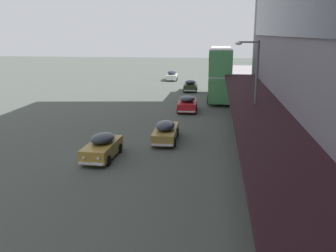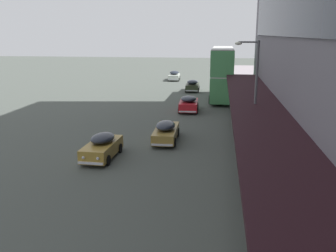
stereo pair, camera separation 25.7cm
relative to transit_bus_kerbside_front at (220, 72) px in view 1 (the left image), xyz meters
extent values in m
cube|color=#459353|center=(0.00, 0.00, -1.59)|extent=(2.62, 11.34, 2.83)
cube|color=black|center=(0.00, 0.00, -1.25)|extent=(2.65, 10.44, 1.25)
cube|color=silver|center=(0.00, 0.00, -0.12)|extent=(2.52, 11.34, 0.12)
cube|color=#459353|center=(0.00, 0.00, 1.35)|extent=(2.62, 11.34, 2.83)
cube|color=black|center=(0.00, 0.00, 1.69)|extent=(2.65, 10.44, 1.25)
cube|color=silver|center=(0.00, 0.00, 2.81)|extent=(2.52, 11.34, 0.12)
cube|color=black|center=(0.05, 5.70, 2.51)|extent=(1.26, 0.07, 0.36)
cylinder|color=black|center=(-1.23, 3.86, -2.85)|extent=(0.26, 1.00, 1.00)
cylinder|color=black|center=(1.30, 3.84, -2.85)|extent=(0.26, 1.00, 1.00)
cylinder|color=black|center=(-1.29, -3.50, -2.85)|extent=(0.26, 1.00, 1.00)
cylinder|color=black|center=(1.23, -3.52, -2.85)|extent=(0.26, 1.00, 1.00)
cylinder|color=black|center=(-1.27, -0.84, -2.85)|extent=(0.26, 1.00, 1.00)
cylinder|color=black|center=(1.26, -0.86, -2.85)|extent=(0.26, 1.00, 1.00)
cube|color=#B41922|center=(-3.39, -7.84, -2.71)|extent=(1.99, 4.26, 0.84)
ellipsoid|color=#1E232D|center=(-3.38, -8.05, -2.02)|extent=(1.70, 2.37, 0.58)
cube|color=silver|center=(-3.47, -5.70, -2.98)|extent=(1.75, 0.19, 0.14)
cube|color=silver|center=(-3.31, -9.99, -2.98)|extent=(1.75, 0.19, 0.14)
sphere|color=silver|center=(-3.97, -5.74, -2.66)|extent=(0.18, 0.18, 0.18)
sphere|color=silver|center=(-2.97, -5.71, -2.66)|extent=(0.18, 0.18, 0.18)
cylinder|color=black|center=(-4.36, -6.58, -3.03)|extent=(0.16, 0.64, 0.64)
cylinder|color=black|center=(-2.52, -6.51, -3.03)|extent=(0.16, 0.64, 0.64)
cylinder|color=black|center=(-4.26, -9.18, -3.03)|extent=(0.16, 0.64, 0.64)
cylinder|color=black|center=(-2.42, -9.11, -3.03)|extent=(0.16, 0.64, 0.64)
cube|color=beige|center=(-8.06, 17.95, -2.75)|extent=(1.93, 4.28, 0.77)
ellipsoid|color=#1E232D|center=(-8.07, 18.16, -2.06)|extent=(1.64, 2.38, 0.66)
cube|color=silver|center=(-7.96, 15.80, -2.98)|extent=(1.67, 0.19, 0.14)
cube|color=silver|center=(-8.15, 20.10, -2.98)|extent=(1.67, 0.19, 0.14)
sphere|color=silver|center=(-7.48, 15.85, -2.70)|extent=(0.18, 0.18, 0.18)
sphere|color=silver|center=(-8.45, 15.81, -2.70)|extent=(0.18, 0.18, 0.18)
cylinder|color=black|center=(-7.13, 16.68, -3.03)|extent=(0.17, 0.65, 0.64)
cylinder|color=black|center=(-8.88, 16.61, -3.03)|extent=(0.17, 0.65, 0.64)
cylinder|color=black|center=(-7.24, 19.29, -3.03)|extent=(0.17, 0.65, 0.64)
cylinder|color=black|center=(-8.99, 19.22, -3.03)|extent=(0.17, 0.65, 0.64)
cube|color=olive|center=(-4.14, -19.17, -2.76)|extent=(1.71, 4.62, 0.75)
ellipsoid|color=#1E232D|center=(-4.14, -19.40, -2.10)|extent=(1.47, 2.55, 0.61)
cube|color=silver|center=(-4.20, -16.83, -2.98)|extent=(1.52, 0.16, 0.14)
cube|color=silver|center=(-4.09, -21.51, -2.98)|extent=(1.52, 0.16, 0.14)
sphere|color=silver|center=(-4.64, -16.87, -2.71)|extent=(0.18, 0.18, 0.18)
sphere|color=silver|center=(-3.76, -16.85, -2.71)|extent=(0.18, 0.18, 0.18)
cylinder|color=black|center=(-4.98, -17.77, -3.03)|extent=(0.15, 0.64, 0.64)
cylinder|color=black|center=(-3.38, -17.73, -3.03)|extent=(0.15, 0.64, 0.64)
cylinder|color=black|center=(-4.91, -20.61, -3.03)|extent=(0.15, 0.64, 0.64)
cylinder|color=black|center=(-3.31, -20.57, -3.03)|extent=(0.15, 0.64, 0.64)
cube|color=#2B321F|center=(-4.00, 5.94, -2.72)|extent=(1.78, 4.07, 0.82)
ellipsoid|color=#1E232D|center=(-4.00, 5.74, -2.04)|extent=(1.55, 2.25, 0.60)
cube|color=silver|center=(-4.04, 8.01, -2.98)|extent=(1.63, 0.15, 0.14)
cube|color=silver|center=(-3.97, 3.87, -2.98)|extent=(1.63, 0.15, 0.14)
sphere|color=silver|center=(-4.51, 7.97, -2.67)|extent=(0.18, 0.18, 0.18)
sphere|color=silver|center=(-3.56, 7.99, -2.67)|extent=(0.18, 0.18, 0.18)
cylinder|color=black|center=(-4.88, 7.18, -3.03)|extent=(0.15, 0.64, 0.64)
cylinder|color=black|center=(-3.16, 7.21, -3.03)|extent=(0.15, 0.64, 0.64)
cylinder|color=black|center=(-4.84, 4.68, -3.03)|extent=(0.15, 0.64, 0.64)
cylinder|color=black|center=(-3.12, 4.70, -3.03)|extent=(0.15, 0.64, 0.64)
cube|color=olive|center=(-7.68, -23.74, -2.72)|extent=(1.78, 4.13, 0.83)
ellipsoid|color=#1E232D|center=(-7.68, -23.54, -2.04)|extent=(1.52, 2.29, 0.57)
cube|color=silver|center=(-7.75, -25.83, -2.98)|extent=(1.57, 0.17, 0.14)
cube|color=silver|center=(-7.62, -21.65, -2.98)|extent=(1.57, 0.17, 0.14)
sphere|color=silver|center=(-7.29, -25.82, -2.67)|extent=(0.18, 0.18, 0.18)
sphere|color=silver|center=(-8.20, -25.79, -2.67)|extent=(0.18, 0.18, 0.18)
cylinder|color=black|center=(-6.90, -25.03, -3.03)|extent=(0.16, 0.64, 0.64)
cylinder|color=black|center=(-8.55, -24.98, -3.03)|extent=(0.16, 0.64, 0.64)
cylinder|color=black|center=(-6.82, -22.50, -3.03)|extent=(0.16, 0.64, 0.64)
cylinder|color=black|center=(-8.47, -22.45, -3.03)|extent=(0.16, 0.64, 0.64)
cylinder|color=#322319|center=(3.14, -35.25, -1.97)|extent=(0.10, 0.10, 0.63)
cylinder|color=#4C4C51|center=(1.99, -22.46, 0.47)|extent=(0.16, 0.16, 7.34)
cylinder|color=#4C4C51|center=(1.39, -22.46, 4.04)|extent=(1.20, 0.10, 0.10)
ellipsoid|color=silver|center=(0.79, -22.46, 3.96)|extent=(0.44, 0.28, 0.20)
camera|label=1|loc=(-0.52, -46.15, 4.58)|focal=40.00mm
camera|label=2|loc=(-0.26, -46.12, 4.58)|focal=40.00mm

